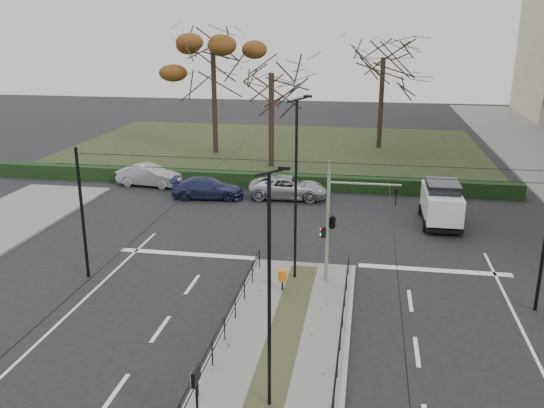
{
  "coord_description": "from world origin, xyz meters",
  "views": [
    {
      "loc": [
        2.68,
        -20.31,
        10.82
      ],
      "look_at": [
        -1.92,
        6.69,
        2.44
      ],
      "focal_mm": 38.0,
      "sensor_mm": 36.0,
      "label": 1
    }
  ],
  "objects": [
    {
      "name": "median_island",
      "position": [
        0.0,
        -2.5,
        0.07
      ],
      "size": [
        4.4,
        15.0,
        0.14
      ],
      "primitive_type": "cube",
      "color": "slate",
      "rests_on": "ground"
    },
    {
      "name": "white_van",
      "position": [
        6.96,
        12.41,
        1.29
      ],
      "size": [
        2.17,
        4.7,
        2.49
      ],
      "color": "silver",
      "rests_on": "ground"
    },
    {
      "name": "median_railing",
      "position": [
        0.0,
        -2.6,
        0.98
      ],
      "size": [
        4.14,
        13.24,
        0.92
      ],
      "color": "black",
      "rests_on": "median_island"
    },
    {
      "name": "rust_tree",
      "position": [
        -10.92,
        29.22,
        9.04
      ],
      "size": [
        7.83,
        7.83,
        11.78
      ],
      "color": "black",
      "rests_on": "park"
    },
    {
      "name": "streetlamp_median_far",
      "position": [
        -0.28,
        3.22,
        4.25
      ],
      "size": [
        0.68,
        0.14,
        8.09
      ],
      "color": "black",
      "rests_on": "median_island"
    },
    {
      "name": "bare_tree_center",
      "position": [
        3.62,
        33.9,
        7.73
      ],
      "size": [
        8.3,
        8.3,
        10.94
      ],
      "color": "black",
      "rests_on": "park"
    },
    {
      "name": "traffic_light",
      "position": [
        1.39,
        3.12,
        2.97
      ],
      "size": [
        3.31,
        1.89,
        4.87
      ],
      "color": "gray",
      "rests_on": "median_island"
    },
    {
      "name": "park",
      "position": [
        -6.0,
        32.0,
        0.05
      ],
      "size": [
        38.0,
        26.0,
        0.1
      ],
      "primitive_type": "cube",
      "color": "#222F17",
      "rests_on": "ground"
    },
    {
      "name": "ground",
      "position": [
        0.0,
        0.0,
        0.0
      ],
      "size": [
        140.0,
        140.0,
        0.0
      ],
      "primitive_type": "plane",
      "color": "black",
      "rests_on": "ground"
    },
    {
      "name": "parked_car_third",
      "position": [
        -7.7,
        15.21,
        0.69
      ],
      "size": [
        4.93,
        2.42,
        1.38
      ],
      "primitive_type": "imported",
      "rotation": [
        0.0,
        0.0,
        1.68
      ],
      "color": "#21274E",
      "rests_on": "ground"
    },
    {
      "name": "litter_bin",
      "position": [
        -0.65,
        1.85,
        0.79
      ],
      "size": [
        0.35,
        0.35,
        0.91
      ],
      "color": "black",
      "rests_on": "median_island"
    },
    {
      "name": "streetlamp_median_near",
      "position": [
        0.17,
        -5.96,
        3.83
      ],
      "size": [
        0.61,
        0.12,
        7.26
      ],
      "color": "black",
      "rests_on": "median_island"
    },
    {
      "name": "hedge",
      "position": [
        -6.0,
        18.6,
        0.5
      ],
      "size": [
        38.0,
        1.0,
        1.0
      ],
      "primitive_type": "cube",
      "color": "black",
      "rests_on": "ground"
    },
    {
      "name": "parked_car_second",
      "position": [
        -12.67,
        17.54,
        0.76
      ],
      "size": [
        4.72,
        2.05,
        1.51
      ],
      "primitive_type": "imported",
      "rotation": [
        0.0,
        0.0,
        1.47
      ],
      "color": "#9D9EA4",
      "rests_on": "ground"
    },
    {
      "name": "parked_car_fourth",
      "position": [
        -2.41,
        16.1,
        0.73
      ],
      "size": [
        5.31,
        2.61,
        1.45
      ],
      "primitive_type": "imported",
      "rotation": [
        0.0,
        0.0,
        1.61
      ],
      "color": "#9D9EA4",
      "rests_on": "ground"
    },
    {
      "name": "catenary",
      "position": [
        0.0,
        1.62,
        3.42
      ],
      "size": [
        20.0,
        34.0,
        6.0
      ],
      "color": "black",
      "rests_on": "ground"
    },
    {
      "name": "bare_tree_near",
      "position": [
        -5.06,
        24.78,
        6.96
      ],
      "size": [
        6.88,
        6.88,
        9.83
      ],
      "color": "black",
      "rests_on": "park"
    },
    {
      "name": "info_panel",
      "position": [
        -1.51,
        -7.71,
        1.84
      ],
      "size": [
        0.12,
        0.56,
        2.17
      ],
      "color": "black",
      "rests_on": "median_island"
    }
  ]
}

